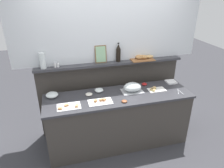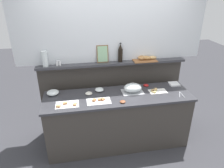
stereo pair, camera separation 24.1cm
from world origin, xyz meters
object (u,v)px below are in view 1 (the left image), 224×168
sandwich_platter_front (100,102)px  condiment_bowl_cream (89,94)px  condiment_bowl_dark (144,84)px  wine_bottle_dark (118,53)px  bread_basket (142,58)px  water_carafe (42,61)px  condiment_bowl_teal (124,101)px  pepper_shaker (58,64)px  salt_shaker (55,65)px  serving_cloche (132,87)px  glass_bowl_medium (52,95)px  sandwich_platter_side (69,107)px  napkin_stack (171,82)px  framed_picture (101,54)px  sandwich_platter_rear (156,90)px  glass_bowl_large (99,90)px  serving_tongs (179,92)px

sandwich_platter_front → condiment_bowl_cream: condiment_bowl_cream is taller
condiment_bowl_dark → wine_bottle_dark: size_ratio=0.30×
sandwich_platter_front → bread_basket: 1.13m
condiment_bowl_cream → water_carafe: 0.87m
condiment_bowl_teal → water_carafe: (-1.10, 0.66, 0.50)m
pepper_shaker → salt_shaker: bearing=180.0°
bread_basket → wine_bottle_dark: bearing=178.8°
serving_cloche → glass_bowl_medium: 1.26m
sandwich_platter_side → bread_basket: size_ratio=0.79×
sandwich_platter_front → wine_bottle_dark: bearing=53.2°
sandwich_platter_side → pepper_shaker: bearing=97.8°
condiment_bowl_dark → napkin_stack: (0.50, -0.02, -0.01)m
condiment_bowl_cream → bread_basket: bearing=18.6°
glass_bowl_medium → condiment_bowl_dark: 1.53m
sandwich_platter_front → framed_picture: framed_picture is taller
napkin_stack → water_carafe: bearing=174.0°
condiment_bowl_cream → salt_shaker: 0.70m
napkin_stack → pepper_shaker: (-1.89, 0.22, 0.42)m
serving_cloche → condiment_bowl_teal: size_ratio=4.08×
sandwich_platter_rear → sandwich_platter_front: same height
sandwich_platter_front → condiment_bowl_dark: sandwich_platter_front is taller
framed_picture → bread_basket: bearing=-2.3°
pepper_shaker → sandwich_platter_side: bearing=-82.2°
salt_shaker → pepper_shaker: (0.04, 0.00, 0.00)m
napkin_stack → wine_bottle_dark: wine_bottle_dark is taller
sandwich_platter_side → glass_bowl_medium: (-0.22, 0.36, 0.03)m
serving_cloche → salt_shaker: (-1.15, 0.38, 0.36)m
sandwich_platter_rear → sandwich_platter_side: same height
water_carafe → condiment_bowl_dark: bearing=-7.0°
glass_bowl_large → bread_basket: bread_basket is taller
sandwich_platter_rear → glass_bowl_large: bearing=168.6°
sandwich_platter_front → glass_bowl_medium: size_ratio=1.88×
glass_bowl_medium → condiment_bowl_teal: glass_bowl_medium is taller
glass_bowl_large → wine_bottle_dark: wine_bottle_dark is taller
salt_shaker → framed_picture: 0.74m
glass_bowl_large → framed_picture: 0.59m
sandwich_platter_rear → condiment_bowl_dark: sandwich_platter_rear is taller
sandwich_platter_front → framed_picture: 0.82m
serving_cloche → glass_bowl_medium: (-1.25, 0.14, -0.04)m
condiment_bowl_teal → serving_tongs: bearing=4.3°
glass_bowl_medium → pepper_shaker: (0.14, 0.23, 0.40)m
serving_cloche → framed_picture: bearing=135.1°
glass_bowl_medium → salt_shaker: (0.10, 0.23, 0.40)m
glass_bowl_large → framed_picture: size_ratio=0.49×
framed_picture → sandwich_platter_side: bearing=-133.9°
glass_bowl_medium → condiment_bowl_cream: 0.56m
pepper_shaker → glass_bowl_medium: bearing=-120.9°
condiment_bowl_cream → bread_basket: 1.13m
bread_basket → serving_tongs: bearing=-55.2°
condiment_bowl_cream → pepper_shaker: 0.67m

